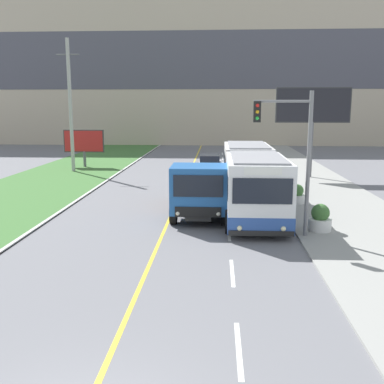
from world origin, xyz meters
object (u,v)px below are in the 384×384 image
planter_round_near (320,219)px  dump_truck (200,191)px  billboard_large (313,109)px  planter_round_third (283,178)px  car_distant (210,164)px  utility_pole_far (70,106)px  traffic_light_mast (292,146)px  billboard_small (84,142)px  planter_round_second (297,195)px  planter_round_far (271,167)px  city_bus (251,179)px

planter_round_near → dump_truck: bearing=157.4°
billboard_large → planter_round_third: bearing=-122.5°
car_distant → utility_pole_far: utility_pole_far is taller
traffic_light_mast → billboard_large: (3.91, 15.57, 1.36)m
car_distant → traffic_light_mast: (3.53, -17.78, 3.01)m
billboard_small → utility_pole_far: bearing=-92.4°
planter_round_near → planter_round_second: bearing=90.4°
traffic_light_mast → planter_round_far: bearing=86.0°
dump_truck → planter_round_second: (5.09, 3.26, -0.76)m
car_distant → billboard_large: size_ratio=0.66×
car_distant → traffic_light_mast: 18.38m
dump_truck → planter_round_far: dump_truck is taller
utility_pole_far → planter_round_third: (15.98, -6.30, -4.67)m
billboard_small → planter_round_far: billboard_small is taller
city_bus → utility_pole_far: 18.84m
traffic_light_mast → planter_round_near: 3.51m
city_bus → planter_round_near: city_bus is taller
billboard_large → planter_round_third: billboard_large is taller
planter_round_near → city_bus: bearing=120.6°
car_distant → planter_round_near: size_ratio=3.77×
city_bus → planter_round_third: 6.94m
traffic_light_mast → planter_round_third: size_ratio=4.92×
dump_truck → billboard_small: billboard_small is taller
city_bus → dump_truck: size_ratio=1.87×
planter_round_near → planter_round_far: (-0.21, 16.16, 0.00)m
planter_round_far → planter_round_second: bearing=-89.1°
car_distant → planter_round_second: size_ratio=4.14×
car_distant → billboard_large: bearing=-16.6°
utility_pole_far → planter_round_third: 17.80m
city_bus → planter_round_far: 12.05m
billboard_small → planter_round_near: 25.50m
city_bus → car_distant: bearing=100.5°
utility_pole_far → traffic_light_mast: size_ratio=1.80×
car_distant → billboard_small: 11.45m
utility_pole_far → dump_truck: bearing=-53.9°
billboard_large → planter_round_far: billboard_large is taller
city_bus → car_distant: city_bus is taller
city_bus → car_distant: size_ratio=2.84×
traffic_light_mast → planter_round_second: (1.36, 6.18, -3.16)m
planter_round_near → planter_round_third: (-0.05, 10.77, 0.02)m
dump_truck → planter_round_far: 14.89m
city_bus → planter_round_third: city_bus is taller
city_bus → billboard_small: 20.42m
utility_pole_far → planter_round_second: utility_pole_far is taller
planter_round_second → dump_truck: bearing=-147.4°
dump_truck → utility_pole_far: (-10.90, 14.95, 3.96)m
billboard_large → dump_truck: bearing=-121.1°
dump_truck → billboard_large: bearing=58.9°
billboard_small → planter_round_third: (15.86, -9.09, -1.59)m
utility_pole_far → billboard_large: size_ratio=1.59×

